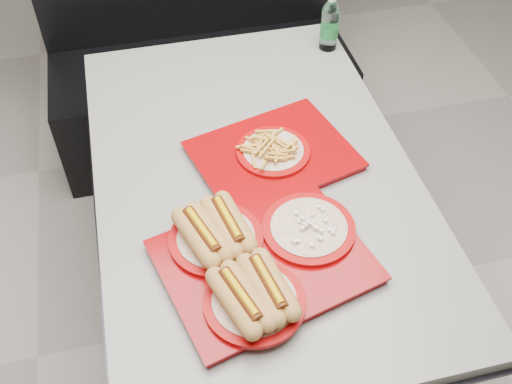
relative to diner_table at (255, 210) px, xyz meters
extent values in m
plane|color=#9C978B|center=(0.00, 0.00, -0.58)|extent=(6.00, 6.00, 0.00)
cylinder|color=black|center=(0.00, 0.00, -0.56)|extent=(0.52, 0.52, 0.05)
cylinder|color=black|center=(0.00, 0.00, -0.20)|extent=(0.11, 0.11, 0.66)
cube|color=black|center=(0.00, 0.00, 0.12)|extent=(0.92, 1.42, 0.01)
cube|color=gray|center=(0.00, 0.00, 0.15)|extent=(0.90, 1.40, 0.04)
cube|color=black|center=(0.00, 1.02, -0.36)|extent=(1.30, 0.55, 0.45)
cube|color=#830306|center=(-0.05, -0.32, 0.17)|extent=(0.56, 0.48, 0.02)
cube|color=#830306|center=(-0.05, -0.32, 0.19)|extent=(0.57, 0.49, 0.01)
cylinder|color=#920405|center=(-0.11, -0.44, 0.20)|extent=(0.24, 0.24, 0.01)
cylinder|color=beige|center=(-0.11, -0.44, 0.21)|extent=(0.20, 0.20, 0.01)
cylinder|color=#920405|center=(-0.16, -0.24, 0.20)|extent=(0.24, 0.24, 0.01)
cylinder|color=beige|center=(-0.16, -0.24, 0.21)|extent=(0.20, 0.20, 0.01)
cylinder|color=#920405|center=(0.08, -0.26, 0.20)|extent=(0.24, 0.24, 0.01)
cylinder|color=beige|center=(0.08, -0.26, 0.21)|extent=(0.20, 0.20, 0.01)
cube|color=#830306|center=(0.06, 0.04, 0.17)|extent=(0.50, 0.43, 0.02)
cube|color=#830306|center=(0.06, 0.04, 0.19)|extent=(0.51, 0.44, 0.01)
cylinder|color=#920405|center=(0.06, 0.04, 0.20)|extent=(0.21, 0.21, 0.01)
cylinder|color=beige|center=(0.06, 0.04, 0.20)|extent=(0.17, 0.17, 0.00)
cylinder|color=silver|center=(0.40, 0.55, 0.24)|extent=(0.06, 0.06, 0.15)
cylinder|color=#19642A|center=(0.40, 0.55, 0.23)|extent=(0.06, 0.06, 0.04)
cone|color=silver|center=(0.40, 0.55, 0.33)|extent=(0.06, 0.06, 0.03)
camera|label=1|loc=(-0.28, -1.17, 1.38)|focal=42.00mm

